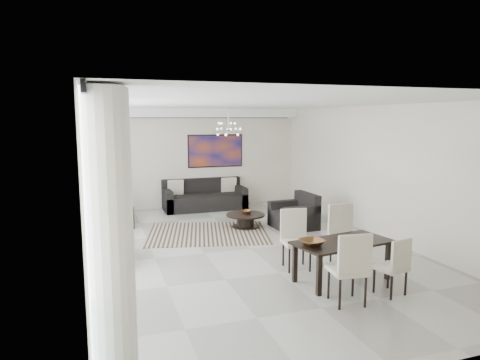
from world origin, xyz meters
name	(u,v)px	position (x,y,z in m)	size (l,w,h in m)	color
room_shell	(273,177)	(0.46, 0.00, 1.45)	(6.00, 9.00, 2.90)	#A8A39B
window_wall	(99,184)	(-2.86, 0.00, 1.47)	(0.37, 8.95, 2.90)	silver
soffit	(200,113)	(0.00, 4.30, 2.77)	(5.98, 0.40, 0.26)	white
painting	(216,151)	(0.50, 4.47, 1.65)	(1.68, 0.04, 0.98)	#A14016
chandelier	(228,129)	(0.30, 2.50, 2.35)	(0.66, 0.66, 0.71)	silver
rug	(208,233)	(-0.53, 1.41, 0.01)	(2.69, 2.07, 0.01)	black
coffee_table	(246,220)	(0.47, 1.66, 0.19)	(0.94, 0.94, 0.33)	black
bowl_coffee	(247,212)	(0.52, 1.72, 0.37)	(0.26, 0.26, 0.08)	brown
sofa_main	(204,199)	(0.04, 4.07, 0.29)	(2.35, 0.96, 0.86)	black
loveseat	(113,214)	(-2.54, 3.05, 0.24)	(0.81, 1.44, 0.72)	black
armchair	(295,216)	(1.59, 1.26, 0.28)	(0.98, 1.02, 0.83)	black
side_table	(109,209)	(-2.65, 2.96, 0.40)	(0.43, 0.43, 0.59)	black
tv_console	(108,249)	(-2.76, 0.13, 0.23)	(0.41, 1.46, 0.46)	black
television	(115,219)	(-2.60, 0.14, 0.78)	(1.13, 0.15, 0.65)	gray
dining_table	(342,246)	(0.81, -2.07, 0.57)	(1.69, 1.04, 0.66)	black
dining_chair_sw	(351,264)	(0.41, -2.94, 0.61)	(0.54, 0.54, 1.06)	beige
dining_chair_se	(396,263)	(1.22, -2.86, 0.51)	(0.49, 0.49, 0.88)	beige
dining_chair_nw	(295,234)	(0.38, -1.24, 0.59)	(0.54, 0.54, 1.03)	beige
dining_chair_ne	(343,229)	(1.32, -1.29, 0.62)	(0.50, 0.50, 1.07)	beige
bowl_dining	(312,242)	(0.24, -2.12, 0.71)	(0.37, 0.37, 0.09)	brown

